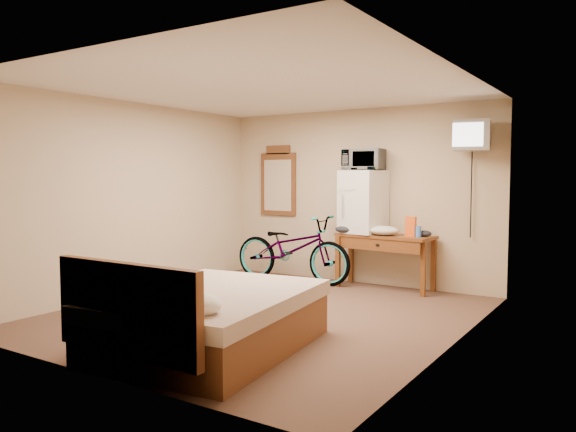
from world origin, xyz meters
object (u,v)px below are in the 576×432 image
object	(u,v)px
desk	(384,244)
crt_television	(472,136)
blue_cup	(418,232)
microwave	(364,160)
wall_mirror	(278,181)
bed	(206,318)
mini_fridge	(363,202)
bicycle	(292,248)

from	to	relation	value
desk	crt_television	bearing A→B (deg)	1.11
blue_cup	desk	bearing A→B (deg)	176.31
microwave	wall_mirror	bearing A→B (deg)	167.04
wall_mirror	blue_cup	bearing A→B (deg)	-7.23
wall_mirror	bed	bearing A→B (deg)	-65.52
microwave	crt_television	xyz separation A→B (m)	(1.48, -0.05, 0.27)
mini_fridge	bed	distance (m)	3.56
crt_television	bed	world-z (taller)	crt_television
blue_cup	bed	xyz separation A→B (m)	(-0.73, -3.35, -0.53)
microwave	wall_mirror	xyz separation A→B (m)	(-1.56, 0.20, -0.31)
mini_fridge	bed	size ratio (longest dim) A/B	0.40
mini_fridge	crt_television	size ratio (longest dim) A/B	1.47
microwave	blue_cup	bearing A→B (deg)	-12.27
wall_mirror	bed	xyz separation A→B (m)	(1.66, -3.65, -1.17)
bicycle	bed	distance (m)	3.37
crt_television	bicycle	xyz separation A→B (m)	(-2.48, -0.22, -1.55)
microwave	crt_television	size ratio (longest dim) A/B	0.90
crt_television	bicycle	world-z (taller)	crt_television
crt_television	wall_mirror	bearing A→B (deg)	175.30
microwave	bicycle	size ratio (longest dim) A/B	0.29
microwave	blue_cup	size ratio (longest dim) A/B	3.73
desk	bed	distance (m)	3.40
desk	crt_television	world-z (taller)	crt_television
mini_fridge	bicycle	bearing A→B (deg)	-165.27
mini_fridge	wall_mirror	xyz separation A→B (m)	(-1.56, 0.20, 0.27)
microwave	wall_mirror	world-z (taller)	wall_mirror
wall_mirror	bed	distance (m)	4.18
wall_mirror	bicycle	distance (m)	1.21
desk	blue_cup	bearing A→B (deg)	-3.69
desk	crt_television	size ratio (longest dim) A/B	2.31
desk	bicycle	distance (m)	1.37
desk	microwave	world-z (taller)	microwave
blue_cup	wall_mirror	world-z (taller)	wall_mirror
desk	wall_mirror	bearing A→B (deg)	171.87
microwave	crt_television	bearing A→B (deg)	-7.25
blue_cup	wall_mirror	xyz separation A→B (m)	(-2.39, 0.30, 0.64)
desk	bicycle	world-z (taller)	bicycle
desk	microwave	xyz separation A→B (m)	(-0.34, 0.07, 1.14)
wall_mirror	microwave	bearing A→B (deg)	-7.47
blue_cup	bicycle	bearing A→B (deg)	-174.87
blue_cup	wall_mirror	distance (m)	2.50
mini_fridge	desk	bearing A→B (deg)	-11.06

